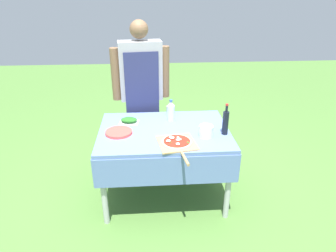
# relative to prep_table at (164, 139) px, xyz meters

# --- Properties ---
(ground_plane) EXTENTS (12.00, 12.00, 0.00)m
(ground_plane) POSITION_rel_prep_table_xyz_m (0.00, 0.00, -0.67)
(ground_plane) COLOR #517F38
(prep_table) EXTENTS (1.27, 0.93, 0.76)m
(prep_table) POSITION_rel_prep_table_xyz_m (0.00, 0.00, 0.00)
(prep_table) COLOR #607AB7
(prep_table) RESTS_ON ground
(person_cook) EXTENTS (0.64, 0.26, 1.72)m
(person_cook) POSITION_rel_prep_table_xyz_m (-0.22, 0.65, 0.35)
(person_cook) COLOR #333D56
(person_cook) RESTS_ON ground
(pizza_on_peel) EXTENTS (0.37, 0.55, 0.05)m
(pizza_on_peel) POSITION_rel_prep_table_xyz_m (0.10, -0.30, 0.11)
(pizza_on_peel) COLOR tan
(pizza_on_peel) RESTS_ON prep_table
(oil_bottle) EXTENTS (0.06, 0.06, 0.30)m
(oil_bottle) POSITION_rel_prep_table_xyz_m (0.57, -0.13, 0.22)
(oil_bottle) COLOR black
(oil_bottle) RESTS_ON prep_table
(water_bottle) EXTENTS (0.08, 0.08, 0.23)m
(water_bottle) POSITION_rel_prep_table_xyz_m (0.08, 0.22, 0.20)
(water_bottle) COLOR silver
(water_bottle) RESTS_ON prep_table
(herb_container) EXTENTS (0.21, 0.16, 0.05)m
(herb_container) POSITION_rel_prep_table_xyz_m (-0.35, 0.20, 0.12)
(herb_container) COLOR silver
(herb_container) RESTS_ON prep_table
(mixing_tub) EXTENTS (0.13, 0.13, 0.11)m
(mixing_tub) POSITION_rel_prep_table_xyz_m (0.38, -0.17, 0.15)
(mixing_tub) COLOR silver
(mixing_tub) RESTS_ON prep_table
(plate_stack) EXTENTS (0.26, 0.26, 0.02)m
(plate_stack) POSITION_rel_prep_table_xyz_m (-0.43, -0.05, 0.11)
(plate_stack) COLOR #DB4C42
(plate_stack) RESTS_ON prep_table
(sauce_jar) EXTENTS (0.07, 0.07, 0.11)m
(sauce_jar) POSITION_rel_prep_table_xyz_m (0.08, 0.36, 0.14)
(sauce_jar) COLOR silver
(sauce_jar) RESTS_ON prep_table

